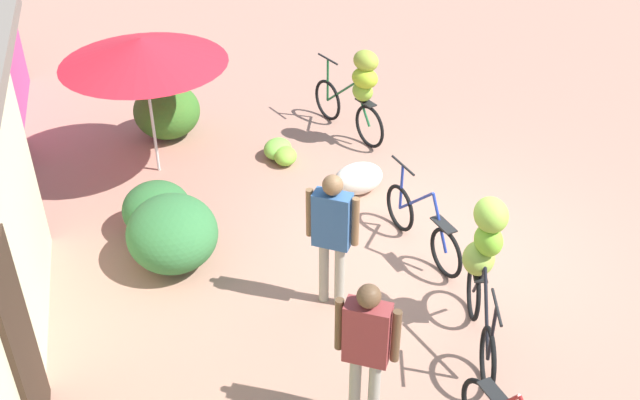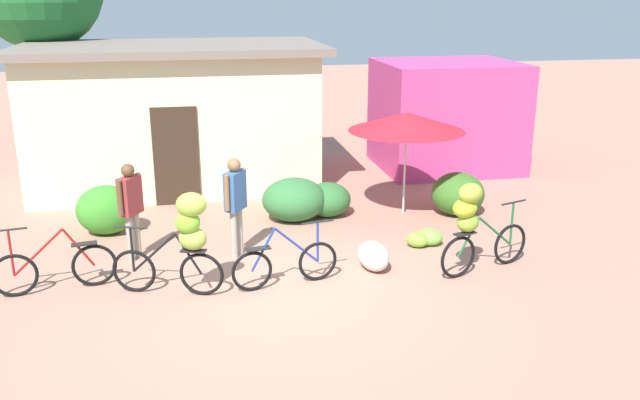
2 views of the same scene
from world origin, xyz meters
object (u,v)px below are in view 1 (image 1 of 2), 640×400
object	(u,v)px
banana_pile_on_ground	(281,152)
produce_sack	(358,178)
market_umbrella	(143,51)
person_bystander	(367,342)
bicycle_by_shop	(359,87)
person_vendor	(332,228)
bicycle_center_loaded	(422,227)
bicycle_near_pile	(484,260)

from	to	relation	value
banana_pile_on_ground	produce_sack	xyz separation A→B (m)	(-1.13, -0.82, 0.08)
market_umbrella	person_bystander	distance (m)	5.28
bicycle_by_shop	person_bystander	world-z (taller)	person_bystander
person_bystander	produce_sack	bearing A→B (deg)	-17.03
market_umbrella	person_vendor	xyz separation A→B (m)	(-3.36, -1.60, -0.81)
produce_sack	banana_pile_on_ground	bearing A→B (deg)	36.04
bicycle_center_loaded	produce_sack	world-z (taller)	bicycle_center_loaded
bicycle_near_pile	bicycle_by_shop	xyz separation A→B (m)	(4.28, -0.06, -0.04)
bicycle_by_shop	person_bystander	distance (m)	5.36
person_vendor	person_bystander	xyz separation A→B (m)	(-1.65, 0.16, -0.04)
market_umbrella	bicycle_by_shop	xyz separation A→B (m)	(0.11, -3.02, -0.94)
bicycle_center_loaded	produce_sack	bearing A→B (deg)	13.37
market_umbrella	person_bystander	xyz separation A→B (m)	(-5.01, -1.44, -0.84)
banana_pile_on_ground	produce_sack	world-z (taller)	produce_sack
person_vendor	person_bystander	size ratio (longest dim) A/B	1.03
bicycle_center_loaded	produce_sack	size ratio (longest dim) A/B	2.31
bicycle_near_pile	bicycle_by_shop	size ratio (longest dim) A/B	0.96
banana_pile_on_ground	market_umbrella	bearing A→B (deg)	84.26
produce_sack	person_bystander	distance (m)	3.94
market_umbrella	bicycle_center_loaded	distance (m)	4.26
produce_sack	person_vendor	distance (m)	2.41
market_umbrella	produce_sack	xyz separation A→B (m)	(-1.31, -2.57, -1.60)
bicycle_by_shop	person_bystander	bearing A→B (deg)	162.82
market_umbrella	produce_sack	size ratio (longest dim) A/B	3.16
person_vendor	produce_sack	bearing A→B (deg)	-25.28
bicycle_by_shop	person_vendor	distance (m)	3.76
bicycle_near_pile	person_vendor	bearing A→B (deg)	59.28
bicycle_center_loaded	person_bystander	bearing A→B (deg)	146.98
market_umbrella	person_vendor	bearing A→B (deg)	-154.51
bicycle_center_loaded	banana_pile_on_ground	bearing A→B (deg)	24.42
bicycle_by_shop	produce_sack	distance (m)	1.63
person_bystander	person_vendor	bearing A→B (deg)	-5.69
bicycle_by_shop	banana_pile_on_ground	world-z (taller)	bicycle_by_shop
bicycle_near_pile	produce_sack	world-z (taller)	bicycle_near_pile
bicycle_near_pile	banana_pile_on_ground	xyz separation A→B (m)	(4.00, 1.22, -0.78)
produce_sack	person_bystander	world-z (taller)	person_bystander
bicycle_near_pile	banana_pile_on_ground	distance (m)	4.25
banana_pile_on_ground	person_bystander	distance (m)	4.92
banana_pile_on_ground	person_bystander	xyz separation A→B (m)	(-4.84, 0.31, 0.84)
bicycle_near_pile	bicycle_center_loaded	xyz separation A→B (m)	(1.43, 0.05, -0.57)
bicycle_by_shop	produce_sack	xyz separation A→B (m)	(-1.42, 0.45, -0.66)
person_bystander	market_umbrella	bearing A→B (deg)	16.03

